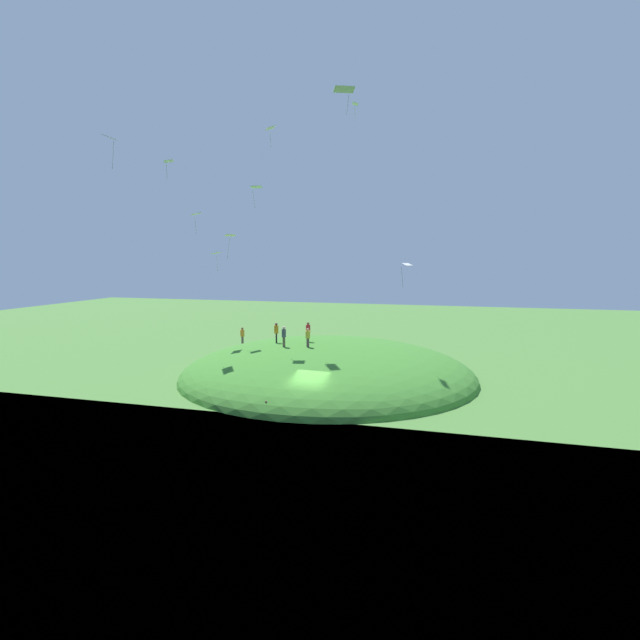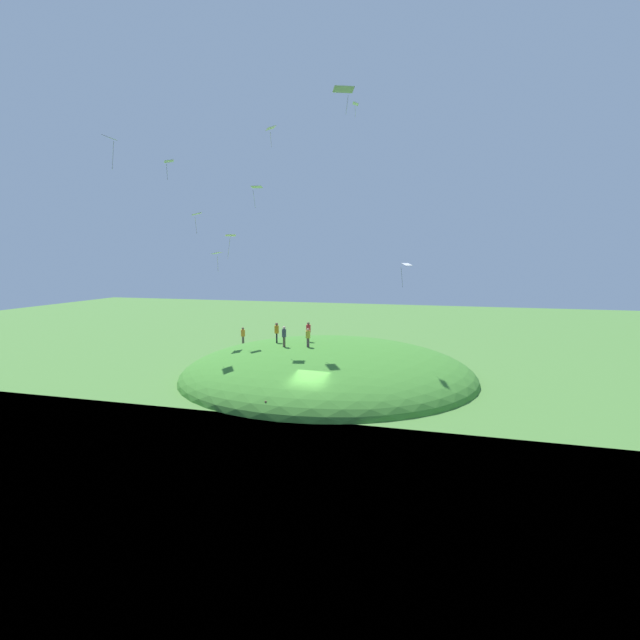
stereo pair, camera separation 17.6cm
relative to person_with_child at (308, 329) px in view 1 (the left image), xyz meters
The scene contains 18 objects.
ground_plane 10.38m from the person_with_child, 162.52° to the right, with size 160.00×160.00×0.00m, color #487934.
grass_hill 4.65m from the person_with_child, 76.42° to the right, with size 25.66×26.50×6.44m, color #3D7D2B.
person_with_child is the anchor object (origin of this frame).
person_walking_path 2.73m from the person_with_child, 146.96° to the left, with size 0.51×0.51×1.80m.
person_watching_kites 2.33m from the person_with_child, 163.77° to the right, with size 0.53×0.53×1.62m.
person_near_shore 2.91m from the person_with_child, 98.10° to the left, with size 0.53×0.53×1.85m.
person_on_hilltop 10.06m from the person_with_child, 60.50° to the left, with size 0.58×0.58×1.83m.
kite_0 13.05m from the person_with_child, 113.23° to the left, with size 0.77×1.01×1.85m.
kite_1 21.66m from the person_with_child, 149.19° to the left, with size 0.91×0.66×2.08m.
kite_2 14.32m from the person_with_child, 133.62° to the right, with size 0.78×0.74×1.57m.
kite_3 17.89m from the person_with_child, 130.97° to the left, with size 1.21×1.12×1.50m.
kite_4 13.82m from the person_with_child, 112.02° to the left, with size 1.42×1.30×1.75m.
kite_5 20.16m from the person_with_child, 55.68° to the right, with size 0.87×0.72×1.16m.
kite_6 21.19m from the person_with_child, 154.24° to the right, with size 1.22×1.41×1.43m.
kite_7 11.13m from the person_with_child, 90.51° to the left, with size 1.30×1.01×1.79m.
kite_8 17.70m from the person_with_child, 97.56° to the left, with size 1.35×1.25×1.68m.
kite_9 11.03m from the person_with_child, 92.54° to the left, with size 1.05×1.13×2.27m.
mooring_post 12.25m from the person_with_child, behind, with size 0.14×0.14×1.10m, color brown.
Camera 1 is at (-32.58, -9.77, 10.71)m, focal length 27.51 mm.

